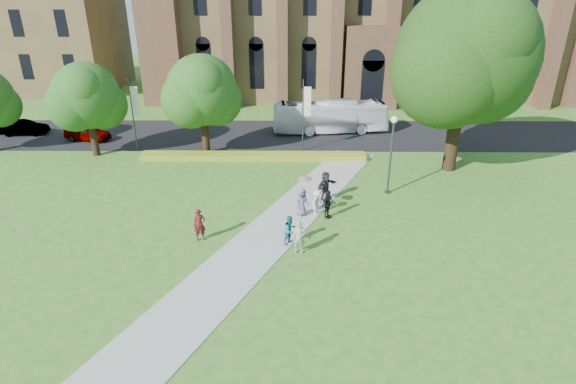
{
  "coord_description": "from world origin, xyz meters",
  "views": [
    {
      "loc": [
        1.12,
        -20.98,
        12.26
      ],
      "look_at": [
        0.89,
        3.01,
        1.6
      ],
      "focal_mm": 28.0,
      "sensor_mm": 36.0,
      "label": 1
    }
  ],
  "objects_px": {
    "pedestrian_0": "(200,225)",
    "car_0": "(87,133)",
    "large_tree": "(466,55)",
    "car_1": "(24,128)",
    "tour_coach": "(330,117)",
    "streetlamp": "(392,146)"
  },
  "relations": [
    {
      "from": "tour_coach",
      "to": "car_0",
      "type": "height_order",
      "value": "tour_coach"
    },
    {
      "from": "large_tree",
      "to": "pedestrian_0",
      "type": "bearing_deg",
      "value": -147.15
    },
    {
      "from": "large_tree",
      "to": "tour_coach",
      "type": "distance_m",
      "value": 14.56
    },
    {
      "from": "large_tree",
      "to": "pedestrian_0",
      "type": "xyz_separation_m",
      "value": [
        -16.8,
        -10.85,
        -7.43
      ]
    },
    {
      "from": "large_tree",
      "to": "car_1",
      "type": "height_order",
      "value": "large_tree"
    },
    {
      "from": "car_1",
      "to": "car_0",
      "type": "bearing_deg",
      "value": -107.58
    },
    {
      "from": "tour_coach",
      "to": "car_0",
      "type": "distance_m",
      "value": 22.29
    },
    {
      "from": "tour_coach",
      "to": "car_0",
      "type": "xyz_separation_m",
      "value": [
        -22.1,
        -2.8,
        -0.8
      ]
    },
    {
      "from": "streetlamp",
      "to": "tour_coach",
      "type": "distance_m",
      "value": 14.71
    },
    {
      "from": "large_tree",
      "to": "tour_coach",
      "type": "relative_size",
      "value": 1.22
    },
    {
      "from": "car_0",
      "to": "car_1",
      "type": "relative_size",
      "value": 1.01
    },
    {
      "from": "car_0",
      "to": "large_tree",
      "type": "bearing_deg",
      "value": -90.2
    },
    {
      "from": "pedestrian_0",
      "to": "car_1",
      "type": "bearing_deg",
      "value": 116.99
    },
    {
      "from": "streetlamp",
      "to": "pedestrian_0",
      "type": "height_order",
      "value": "streetlamp"
    },
    {
      "from": "streetlamp",
      "to": "car_1",
      "type": "height_order",
      "value": "streetlamp"
    },
    {
      "from": "car_0",
      "to": "pedestrian_0",
      "type": "distance_m",
      "value": 22.45
    },
    {
      "from": "streetlamp",
      "to": "car_0",
      "type": "xyz_separation_m",
      "value": [
        -24.88,
        11.53,
        -2.57
      ]
    },
    {
      "from": "pedestrian_0",
      "to": "car_0",
      "type": "bearing_deg",
      "value": 108.2
    },
    {
      "from": "streetlamp",
      "to": "car_0",
      "type": "distance_m",
      "value": 27.54
    },
    {
      "from": "large_tree",
      "to": "pedestrian_0",
      "type": "height_order",
      "value": "large_tree"
    },
    {
      "from": "pedestrian_0",
      "to": "large_tree",
      "type": "bearing_deg",
      "value": 13.85
    },
    {
      "from": "large_tree",
      "to": "car_0",
      "type": "height_order",
      "value": "large_tree"
    }
  ]
}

